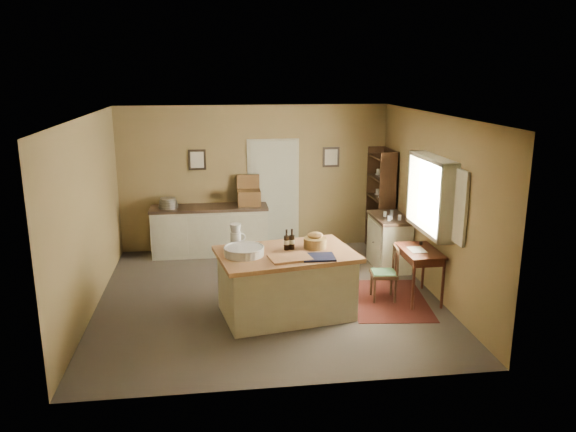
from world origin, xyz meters
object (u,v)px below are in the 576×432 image
object	(u,v)px
right_cabinet	(389,241)
shelving_unit	(383,201)
writing_desk	(420,256)
work_island	(285,282)
sideboard	(210,229)
desk_chair	(384,274)

from	to	relation	value
right_cabinet	shelving_unit	xyz separation A→B (m)	(0.15, 0.92, 0.50)
writing_desk	work_island	bearing A→B (deg)	-172.15
sideboard	desk_chair	bearing A→B (deg)	-44.89
work_island	right_cabinet	distance (m)	2.66
sideboard	shelving_unit	size ratio (longest dim) A/B	1.11
work_island	sideboard	world-z (taller)	work_island
sideboard	writing_desk	world-z (taller)	sideboard
sideboard	desk_chair	world-z (taller)	sideboard
work_island	sideboard	size ratio (longest dim) A/B	0.95
desk_chair	sideboard	bearing A→B (deg)	141.63
desk_chair	shelving_unit	bearing A→B (deg)	80.36
work_island	shelving_unit	xyz separation A→B (m)	(2.17, 2.64, 0.48)
right_cabinet	shelving_unit	world-z (taller)	shelving_unit
work_island	shelving_unit	distance (m)	3.45
work_island	sideboard	xyz separation A→B (m)	(-1.03, 2.84, -0.00)
writing_desk	sideboard	bearing A→B (deg)	140.01
right_cabinet	writing_desk	bearing A→B (deg)	-89.99
writing_desk	right_cabinet	xyz separation A→B (m)	(-0.00, 1.44, -0.21)
shelving_unit	writing_desk	bearing A→B (deg)	-93.65
work_island	right_cabinet	size ratio (longest dim) A/B	2.03
desk_chair	right_cabinet	world-z (taller)	right_cabinet
desk_chair	shelving_unit	xyz separation A→B (m)	(0.67, 2.32, 0.56)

